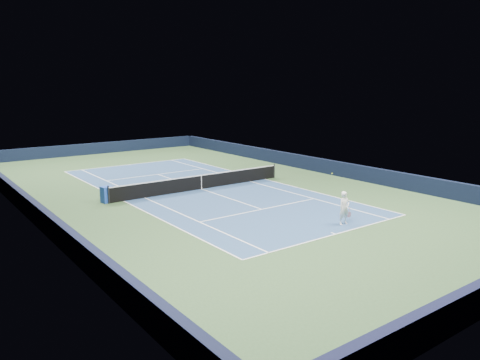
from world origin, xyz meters
TOP-DOWN VIEW (x-y plane):
  - ground at (0.00, 0.00)m, footprint 40.00×40.00m
  - wall_far at (0.00, 19.82)m, footprint 22.00×0.35m
  - wall_right at (10.82, 0.00)m, footprint 0.35×40.00m
  - wall_left at (-10.82, 0.00)m, footprint 0.35×40.00m
  - court_surface at (0.00, 0.00)m, footprint 10.97×23.77m
  - baseline_far at (0.00, 11.88)m, footprint 10.97×0.08m
  - baseline_near at (0.00, -11.88)m, footprint 10.97×0.08m
  - sideline_doubles_right at (5.49, 0.00)m, footprint 0.08×23.77m
  - sideline_doubles_left at (-5.49, 0.00)m, footprint 0.08×23.77m
  - sideline_singles_right at (4.12, 0.00)m, footprint 0.08×23.77m
  - sideline_singles_left at (-4.12, 0.00)m, footprint 0.08×23.77m
  - service_line_far at (0.00, 6.40)m, footprint 8.23×0.08m
  - service_line_near at (0.00, -6.40)m, footprint 8.23×0.08m
  - center_service_line at (0.00, 0.00)m, footprint 0.08×12.80m
  - center_mark_far at (0.00, 11.73)m, footprint 0.08×0.30m
  - center_mark_near at (0.00, -11.73)m, footprint 0.08×0.30m
  - tennis_net at (0.00, 0.00)m, footprint 12.90×0.10m
  - sponsor_cube at (-6.40, 0.32)m, footprint 0.67×0.62m
  - tennis_player at (1.52, -11.03)m, footprint 0.80×1.27m

SIDE VIEW (x-z plane):
  - ground at x=0.00m, z-range 0.00..0.00m
  - court_surface at x=0.00m, z-range 0.00..0.01m
  - baseline_far at x=0.00m, z-range 0.01..0.01m
  - baseline_near at x=0.00m, z-range 0.01..0.01m
  - sideline_doubles_right at x=5.49m, z-range 0.01..0.01m
  - sideline_doubles_left at x=-5.49m, z-range 0.01..0.01m
  - sideline_singles_right at x=4.12m, z-range 0.01..0.01m
  - sideline_singles_left at x=-4.12m, z-range 0.01..0.01m
  - service_line_far at x=0.00m, z-range 0.01..0.01m
  - service_line_near at x=0.00m, z-range 0.01..0.01m
  - center_service_line at x=0.00m, z-range 0.01..0.01m
  - center_mark_far at x=0.00m, z-range 0.01..0.01m
  - center_mark_near at x=0.00m, z-range 0.01..0.01m
  - sponsor_cube at x=-6.40m, z-range 0.00..0.97m
  - tennis_net at x=0.00m, z-range -0.03..1.04m
  - wall_far at x=0.00m, z-range 0.00..1.10m
  - wall_right at x=10.82m, z-range 0.00..1.10m
  - wall_left at x=-10.82m, z-range 0.00..1.10m
  - tennis_player at x=1.52m, z-range -0.39..2.07m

